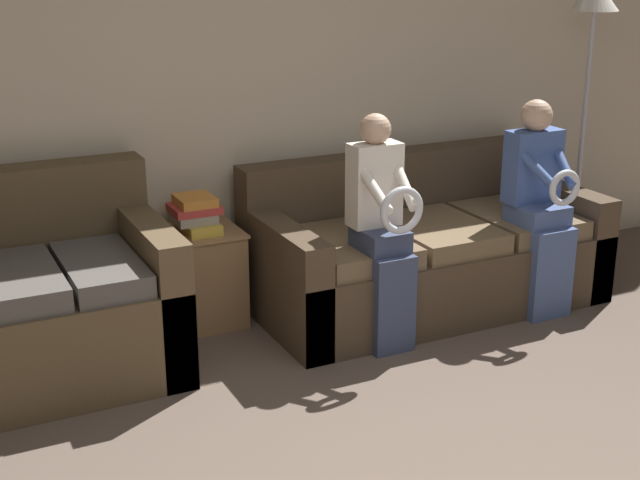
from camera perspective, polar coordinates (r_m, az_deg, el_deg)
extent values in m
cube|color=beige|center=(4.96, -6.53, 10.04)|extent=(7.96, 0.06, 2.55)
cube|color=#473828|center=(5.16, 6.82, -1.97)|extent=(1.98, 0.93, 0.40)
cube|color=#473828|center=(5.33, 4.86, 3.44)|extent=(1.98, 0.20, 0.43)
cube|color=#473828|center=(4.72, -2.46, -2.46)|extent=(0.16, 0.93, 0.62)
cube|color=#473828|center=(5.65, 14.63, 0.52)|extent=(0.16, 0.93, 0.62)
cube|color=brown|center=(4.73, 1.95, -0.49)|extent=(0.52, 0.69, 0.11)
cube|color=brown|center=(5.00, 7.55, 0.42)|extent=(0.52, 0.69, 0.11)
cube|color=brown|center=(5.32, 12.52, 1.23)|extent=(0.52, 0.69, 0.11)
cube|color=brown|center=(4.46, -18.47, -5.68)|extent=(1.42, 0.93, 0.48)
cube|color=brown|center=(4.64, -19.73, 1.43)|extent=(1.42, 0.20, 0.48)
cube|color=brown|center=(4.52, -10.75, -3.05)|extent=(0.16, 0.93, 0.72)
cube|color=#514C47|center=(4.26, -18.66, -2.56)|extent=(0.34, 0.69, 0.11)
cube|color=#514C47|center=(4.31, -13.87, -1.85)|extent=(0.34, 0.69, 0.11)
cube|color=#384260|center=(4.53, 4.67, -4.15)|extent=(0.22, 0.10, 0.51)
cube|color=#384260|center=(4.53, 3.87, 0.09)|extent=(0.22, 0.28, 0.11)
cube|color=silver|center=(4.51, 3.50, 3.57)|extent=(0.26, 0.14, 0.42)
sphere|color=tan|center=(4.45, 3.57, 7.09)|extent=(0.16, 0.16, 0.16)
torus|color=silver|center=(4.31, 5.26, 1.91)|extent=(0.24, 0.04, 0.24)
cylinder|color=silver|center=(4.35, 3.38, 3.43)|extent=(0.09, 0.31, 0.23)
cylinder|color=silver|center=(4.43, 5.36, 3.68)|extent=(0.09, 0.31, 0.23)
cube|color=#475B8E|center=(5.08, 14.47, -2.11)|extent=(0.27, 0.10, 0.51)
cube|color=#475B8E|center=(5.09, 13.73, 1.66)|extent=(0.27, 0.28, 0.11)
cube|color=#3D5693|center=(5.07, 13.45, 4.64)|extent=(0.31, 0.14, 0.40)
sphere|color=tan|center=(5.02, 13.69, 7.74)|extent=(0.18, 0.18, 0.18)
torus|color=silver|center=(4.89, 15.39, 3.24)|extent=(0.20, 0.04, 0.20)
cylinder|color=#3D5693|center=(4.91, 13.62, 4.53)|extent=(0.13, 0.31, 0.22)
cylinder|color=#3D5693|center=(5.03, 15.28, 4.72)|extent=(0.13, 0.31, 0.22)
cube|color=olive|center=(4.89, -7.81, -2.37)|extent=(0.44, 0.41, 0.53)
cube|color=#9A724A|center=(4.81, -7.95, 0.52)|extent=(0.46, 0.43, 0.02)
cube|color=gold|center=(4.79, -7.78, 0.92)|extent=(0.18, 0.29, 0.06)
cube|color=gray|center=(4.77, -8.15, 1.49)|extent=(0.21, 0.24, 0.05)
cube|color=#BC3833|center=(4.76, -8.05, 2.01)|extent=(0.25, 0.22, 0.04)
cube|color=orange|center=(4.75, -8.02, 2.52)|extent=(0.19, 0.22, 0.05)
cylinder|color=#2D2B28|center=(6.14, 15.77, -1.05)|extent=(0.26, 0.26, 0.02)
cylinder|color=#B7B7BC|center=(5.93, 16.44, 6.26)|extent=(0.03, 0.03, 1.58)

